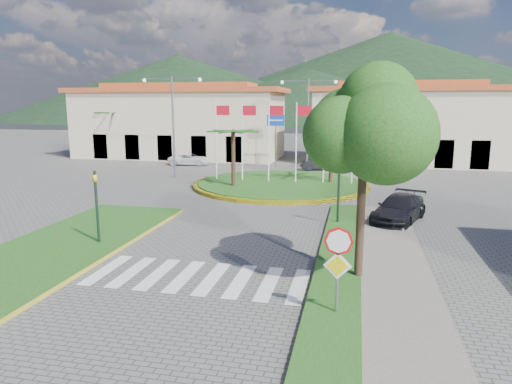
% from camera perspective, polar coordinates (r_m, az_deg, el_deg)
% --- Properties ---
extents(ground, '(160.00, 160.00, 0.00)m').
position_cam_1_polar(ground, '(12.88, -13.91, -16.73)').
color(ground, '#63605E').
rests_on(ground, ground).
extents(sidewalk_right, '(4.00, 28.00, 0.15)m').
position_cam_1_polar(sidewalk_right, '(13.49, 14.79, -15.07)').
color(sidewalk_right, gray).
rests_on(sidewalk_right, ground).
extents(verge_right, '(1.60, 28.00, 0.18)m').
position_cam_1_polar(verge_right, '(13.48, 9.52, -14.81)').
color(verge_right, '#1E4E16').
rests_on(verge_right, ground).
extents(median_left, '(5.00, 14.00, 0.18)m').
position_cam_1_polar(median_left, '(20.82, -22.78, -6.14)').
color(median_left, '#1E4E16').
rests_on(median_left, ground).
extents(crosswalk, '(8.00, 3.00, 0.01)m').
position_cam_1_polar(crosswalk, '(16.21, -7.57, -10.49)').
color(crosswalk, silver).
rests_on(crosswalk, ground).
extents(roundabout_island, '(12.70, 12.70, 6.00)m').
position_cam_1_polar(roundabout_island, '(33.07, 3.12, 1.01)').
color(roundabout_island, yellow).
rests_on(roundabout_island, ground).
extents(stop_sign, '(0.80, 0.11, 2.65)m').
position_cam_1_polar(stop_sign, '(12.79, 10.20, -8.03)').
color(stop_sign, slate).
rests_on(stop_sign, ground).
extents(deciduous_tree, '(3.60, 3.60, 6.80)m').
position_cam_1_polar(deciduous_tree, '(15.15, 13.43, 7.89)').
color(deciduous_tree, black).
rests_on(deciduous_tree, ground).
extents(traffic_light_left, '(0.15, 0.18, 3.20)m').
position_cam_1_polar(traffic_light_left, '(20.06, -19.31, -1.05)').
color(traffic_light_left, black).
rests_on(traffic_light_left, ground).
extents(traffic_light_right, '(0.15, 0.18, 3.20)m').
position_cam_1_polar(traffic_light_right, '(22.50, 10.31, 0.66)').
color(traffic_light_right, black).
rests_on(traffic_light_right, ground).
extents(traffic_light_far, '(0.18, 0.15, 3.20)m').
position_cam_1_polar(traffic_light_far, '(36.45, 16.75, 4.31)').
color(traffic_light_far, black).
rests_on(traffic_light_far, ground).
extents(direction_sign_west, '(1.60, 0.14, 5.20)m').
position_cam_1_polar(direction_sign_west, '(41.81, 2.47, 7.76)').
color(direction_sign_west, slate).
rests_on(direction_sign_west, ground).
extents(direction_sign_east, '(1.60, 0.14, 5.20)m').
position_cam_1_polar(direction_sign_east, '(41.24, 9.39, 7.57)').
color(direction_sign_east, slate).
rests_on(direction_sign_east, ground).
extents(street_lamp_centre, '(4.80, 0.16, 8.00)m').
position_cam_1_polar(street_lamp_centre, '(40.39, 6.48, 8.95)').
color(street_lamp_centre, slate).
rests_on(street_lamp_centre, ground).
extents(street_lamp_west, '(4.80, 0.16, 8.00)m').
position_cam_1_polar(street_lamp_west, '(37.03, -10.32, 8.66)').
color(street_lamp_west, slate).
rests_on(street_lamp_west, ground).
extents(building_left, '(23.32, 9.54, 8.05)m').
position_cam_1_polar(building_left, '(51.89, -9.43, 8.67)').
color(building_left, beige).
rests_on(building_left, ground).
extents(building_right, '(19.08, 9.54, 8.05)m').
position_cam_1_polar(building_right, '(48.41, 18.27, 8.11)').
color(building_right, beige).
rests_on(building_right, ground).
extents(hill_far_west, '(140.00, 140.00, 22.00)m').
position_cam_1_polar(hill_far_west, '(161.86, -9.61, 12.71)').
color(hill_far_west, black).
rests_on(hill_far_west, ground).
extents(hill_far_mid, '(180.00, 180.00, 30.00)m').
position_cam_1_polar(hill_far_mid, '(170.65, 16.22, 13.68)').
color(hill_far_mid, black).
rests_on(hill_far_mid, ground).
extents(hill_near_back, '(110.00, 110.00, 16.00)m').
position_cam_1_polar(hill_near_back, '(140.98, 6.41, 11.84)').
color(hill_near_back, black).
rests_on(hill_near_back, ground).
extents(white_van, '(4.24, 2.29, 1.13)m').
position_cam_1_polar(white_van, '(44.85, -8.28, 4.07)').
color(white_van, white).
rests_on(white_van, ground).
extents(car_dark_a, '(3.72, 2.34, 1.18)m').
position_cam_1_polar(car_dark_a, '(47.42, 0.26, 4.59)').
color(car_dark_a, black).
rests_on(car_dark_a, ground).
extents(car_dark_b, '(3.39, 2.11, 1.05)m').
position_cam_1_polar(car_dark_b, '(41.30, 7.85, 3.44)').
color(car_dark_b, black).
rests_on(car_dark_b, ground).
extents(car_side_right, '(3.38, 5.04, 1.36)m').
position_cam_1_polar(car_side_right, '(24.21, 17.45, -2.00)').
color(car_side_right, black).
rests_on(car_side_right, ground).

